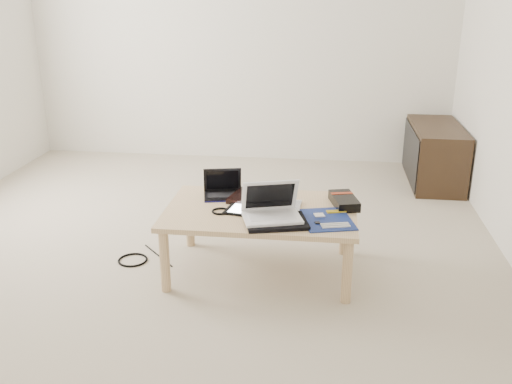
# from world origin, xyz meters

# --- Properties ---
(ground) EXTENTS (4.00, 4.00, 0.00)m
(ground) POSITION_xyz_m (0.00, 0.00, 0.00)
(ground) COLOR #BAA996
(ground) RESTS_ON ground
(coffee_table) EXTENTS (1.10, 0.70, 0.40)m
(coffee_table) POSITION_xyz_m (0.48, -0.36, 0.35)
(coffee_table) COLOR tan
(coffee_table) RESTS_ON ground
(media_cabinet) EXTENTS (0.41, 0.90, 0.50)m
(media_cabinet) POSITION_xyz_m (1.77, 1.45, 0.25)
(media_cabinet) COLOR #352515
(media_cabinet) RESTS_ON ground
(book) EXTENTS (0.34, 0.31, 0.03)m
(book) POSITION_xyz_m (0.44, -0.23, 0.41)
(book) COLOR black
(book) RESTS_ON coffee_table
(netbook) EXTENTS (0.26, 0.21, 0.17)m
(netbook) POSITION_xyz_m (0.23, -0.18, 0.44)
(netbook) COLOR black
(netbook) RESTS_ON coffee_table
(tablet) EXTENTS (0.27, 0.23, 0.01)m
(tablet) POSITION_xyz_m (0.41, -0.41, 0.41)
(tablet) COLOR black
(tablet) RESTS_ON coffee_table
(remote) EXTENTS (0.06, 0.21, 0.02)m
(remote) POSITION_xyz_m (0.68, -0.34, 0.41)
(remote) COLOR silver
(remote) RESTS_ON coffee_table
(neoprene_sleeve) EXTENTS (0.38, 0.31, 0.02)m
(neoprene_sleeve) POSITION_xyz_m (0.59, -0.57, 0.41)
(neoprene_sleeve) COLOR black
(neoprene_sleeve) RESTS_ON coffee_table
(white_laptop) EXTENTS (0.36, 0.30, 0.21)m
(white_laptop) POSITION_xyz_m (0.56, -0.53, 0.46)
(white_laptop) COLOR white
(white_laptop) RESTS_ON neoprene_sleeve
(motherboard) EXTENTS (0.34, 0.39, 0.02)m
(motherboard) POSITION_xyz_m (0.86, -0.48, 0.40)
(motherboard) COLOR navy
(motherboard) RESTS_ON coffee_table
(gpu_box) EXTENTS (0.19, 0.28, 0.06)m
(gpu_box) POSITION_xyz_m (0.96, -0.25, 0.43)
(gpu_box) COLOR black
(gpu_box) RESTS_ON coffee_table
(cable_coil) EXTENTS (0.11, 0.11, 0.01)m
(cable_coil) POSITION_xyz_m (0.26, -0.44, 0.41)
(cable_coil) COLOR black
(cable_coil) RESTS_ON coffee_table
(floor_cable_coil) EXTENTS (0.23, 0.23, 0.01)m
(floor_cable_coil) POSITION_xyz_m (-0.33, -0.34, 0.01)
(floor_cable_coil) COLOR black
(floor_cable_coil) RESTS_ON ground
(floor_cable_trail) EXTENTS (0.26, 0.28, 0.01)m
(floor_cable_trail) POSITION_xyz_m (-0.19, -0.25, 0.00)
(floor_cable_trail) COLOR black
(floor_cable_trail) RESTS_ON ground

